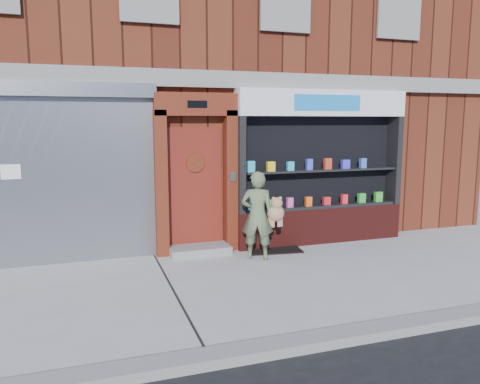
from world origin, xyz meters
name	(u,v)px	position (x,y,z in m)	size (l,w,h in m)	color
ground	(273,279)	(0.00, 0.00, 0.00)	(80.00, 80.00, 0.00)	#9E9E99
curb	(348,336)	(0.00, -2.15, 0.06)	(60.00, 0.30, 0.12)	gray
building	(186,59)	(0.00, 5.99, 4.00)	(12.00, 8.16, 8.00)	#4E1D11
shutter_bay	(63,163)	(-3.00, 1.93, 1.72)	(3.10, 0.30, 3.04)	gray
red_door_bay	(196,174)	(-0.75, 1.86, 1.46)	(1.52, 0.58, 2.90)	#4F1A0D
pharmacy_bay	(320,174)	(1.75, 1.81, 1.37)	(3.50, 0.41, 3.00)	#501613
woman	(259,215)	(0.18, 1.08, 0.79)	(0.81, 0.58, 1.56)	#5A6A45
doormat	(273,249)	(0.65, 1.55, 0.01)	(1.00, 0.70, 0.02)	black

